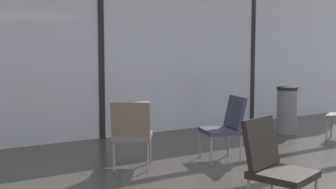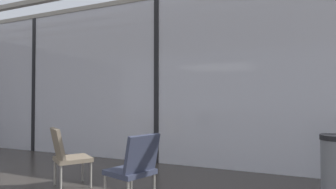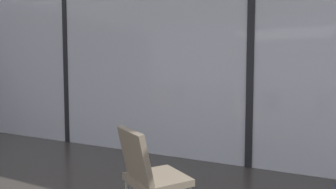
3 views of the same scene
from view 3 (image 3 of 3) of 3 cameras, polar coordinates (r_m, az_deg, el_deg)
name	(u,v)px [view 3 (image 3 of 3)]	position (r m, az deg, el deg)	size (l,w,h in m)	color
glass_curtain_wall	(251,48)	(4.30, 15.98, 8.69)	(14.00, 0.08, 3.39)	silver
window_mullion_0	(67,55)	(6.03, -19.13, 7.24)	(0.10, 0.12, 3.39)	black
window_mullion_1	(251,48)	(4.30, 15.98, 8.69)	(0.10, 0.12, 3.39)	black
parked_airplane	(299,51)	(9.62, 24.22, 7.76)	(13.54, 4.04, 4.04)	silver
lounge_chair_0	(148,171)	(2.62, -3.88, -14.63)	(0.69, 0.70, 0.87)	#7F705B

